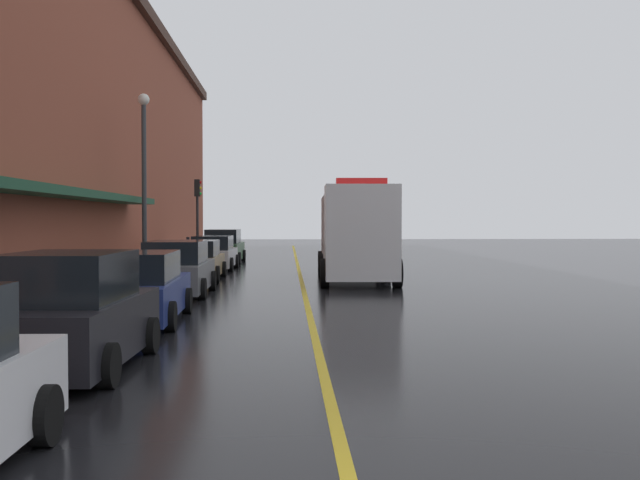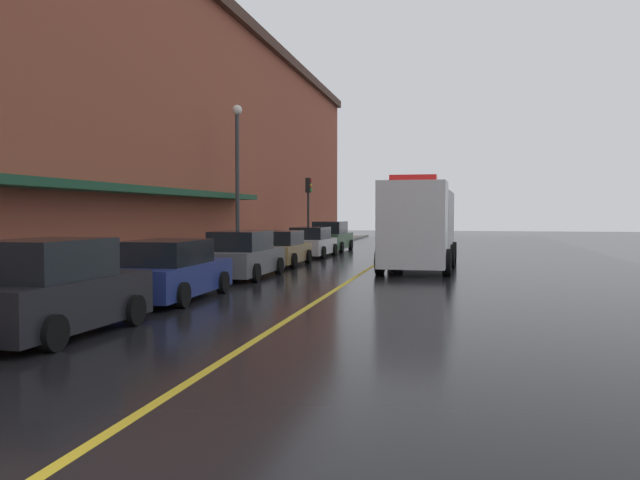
{
  "view_description": "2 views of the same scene",
  "coord_description": "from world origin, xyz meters",
  "px_view_note": "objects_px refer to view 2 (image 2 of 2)",
  "views": [
    {
      "loc": [
        -0.56,
        -5.17,
        2.36
      ],
      "look_at": [
        0.59,
        20.32,
        1.63
      ],
      "focal_mm": 41.79,
      "sensor_mm": 36.0,
      "label": 1
    },
    {
      "loc": [
        3.63,
        -4.67,
        2.35
      ],
      "look_at": [
        -0.98,
        17.38,
        1.41
      ],
      "focal_mm": 37.14,
      "sensor_mm": 36.0,
      "label": 2
    }
  ],
  "objects_px": {
    "parked_car_5": "(311,243)",
    "traffic_light_near": "(308,199)",
    "parked_car_2": "(170,271)",
    "parked_car_3": "(243,256)",
    "parking_meter_1": "(170,253)",
    "parking_meter_2": "(294,236)",
    "box_truck": "(420,226)",
    "parked_car_1": "(53,291)",
    "street_lamp_left": "(237,166)",
    "parked_car_6": "(331,237)",
    "parked_car_4": "(281,249)"
  },
  "relations": [
    {
      "from": "traffic_light_near",
      "to": "box_truck",
      "type": "bearing_deg",
      "value": -56.99
    },
    {
      "from": "parked_car_1",
      "to": "parked_car_6",
      "type": "height_order",
      "value": "parked_car_1"
    },
    {
      "from": "box_truck",
      "to": "parked_car_1",
      "type": "bearing_deg",
      "value": -18.04
    },
    {
      "from": "parked_car_2",
      "to": "traffic_light_near",
      "type": "height_order",
      "value": "traffic_light_near"
    },
    {
      "from": "parking_meter_1",
      "to": "traffic_light_near",
      "type": "distance_m",
      "value": 19.74
    },
    {
      "from": "parked_car_3",
      "to": "box_truck",
      "type": "distance_m",
      "value": 8.05
    },
    {
      "from": "parked_car_6",
      "to": "traffic_light_near",
      "type": "height_order",
      "value": "traffic_light_near"
    },
    {
      "from": "box_truck",
      "to": "parking_meter_1",
      "type": "bearing_deg",
      "value": -40.18
    },
    {
      "from": "parked_car_2",
      "to": "parking_meter_1",
      "type": "height_order",
      "value": "parked_car_2"
    },
    {
      "from": "parking_meter_2",
      "to": "parked_car_4",
      "type": "bearing_deg",
      "value": -80.05
    },
    {
      "from": "parked_car_6",
      "to": "parked_car_3",
      "type": "bearing_deg",
      "value": -178.42
    },
    {
      "from": "parked_car_2",
      "to": "parking_meter_1",
      "type": "relative_size",
      "value": 3.67
    },
    {
      "from": "parked_car_4",
      "to": "parking_meter_2",
      "type": "xyz_separation_m",
      "value": [
        -1.33,
        7.57,
        0.33
      ]
    },
    {
      "from": "parked_car_6",
      "to": "parking_meter_1",
      "type": "bearing_deg",
      "value": 177.55
    },
    {
      "from": "parking_meter_1",
      "to": "traffic_light_near",
      "type": "bearing_deg",
      "value": 89.82
    },
    {
      "from": "parked_car_5",
      "to": "parking_meter_1",
      "type": "distance_m",
      "value": 14.53
    },
    {
      "from": "parked_car_1",
      "to": "parked_car_4",
      "type": "distance_m",
      "value": 17.03
    },
    {
      "from": "parked_car_4",
      "to": "street_lamp_left",
      "type": "relative_size",
      "value": 0.63
    },
    {
      "from": "parked_car_5",
      "to": "traffic_light_near",
      "type": "bearing_deg",
      "value": 15.87
    },
    {
      "from": "parked_car_2",
      "to": "parking_meter_1",
      "type": "bearing_deg",
      "value": 23.13
    },
    {
      "from": "parked_car_5",
      "to": "box_truck",
      "type": "relative_size",
      "value": 0.52
    },
    {
      "from": "parked_car_6",
      "to": "parking_meter_2",
      "type": "relative_size",
      "value": 3.6
    },
    {
      "from": "traffic_light_near",
      "to": "parked_car_2",
      "type": "bearing_deg",
      "value": -86.68
    },
    {
      "from": "parked_car_3",
      "to": "street_lamp_left",
      "type": "relative_size",
      "value": 0.69
    },
    {
      "from": "parked_car_1",
      "to": "parking_meter_2",
      "type": "distance_m",
      "value": 24.65
    },
    {
      "from": "parked_car_6",
      "to": "parked_car_5",
      "type": "bearing_deg",
      "value": -178.53
    },
    {
      "from": "parking_meter_2",
      "to": "parked_car_1",
      "type": "bearing_deg",
      "value": -86.65
    },
    {
      "from": "parked_car_1",
      "to": "parked_car_6",
      "type": "bearing_deg",
      "value": 2.13
    },
    {
      "from": "box_truck",
      "to": "parking_meter_2",
      "type": "height_order",
      "value": "box_truck"
    },
    {
      "from": "parked_car_6",
      "to": "box_truck",
      "type": "relative_size",
      "value": 0.55
    },
    {
      "from": "parked_car_3",
      "to": "street_lamp_left",
      "type": "height_order",
      "value": "street_lamp_left"
    },
    {
      "from": "parking_meter_2",
      "to": "street_lamp_left",
      "type": "bearing_deg",
      "value": -94.37
    },
    {
      "from": "parked_car_3",
      "to": "parking_meter_1",
      "type": "distance_m",
      "value": 3.36
    },
    {
      "from": "parked_car_2",
      "to": "traffic_light_near",
      "type": "bearing_deg",
      "value": 2.27
    },
    {
      "from": "parking_meter_1",
      "to": "box_truck",
      "type": "bearing_deg",
      "value": 48.13
    },
    {
      "from": "parked_car_1",
      "to": "parking_meter_1",
      "type": "xyz_separation_m",
      "value": [
        -1.44,
        8.4,
        0.2
      ]
    },
    {
      "from": "parked_car_3",
      "to": "street_lamp_left",
      "type": "xyz_separation_m",
      "value": [
        -2.0,
        5.3,
        3.61
      ]
    },
    {
      "from": "box_truck",
      "to": "parked_car_3",
      "type": "bearing_deg",
      "value": -47.29
    },
    {
      "from": "parking_meter_1",
      "to": "parked_car_3",
      "type": "bearing_deg",
      "value": 65.29
    },
    {
      "from": "parked_car_2",
      "to": "street_lamp_left",
      "type": "distance_m",
      "value": 12.13
    },
    {
      "from": "parked_car_6",
      "to": "parking_meter_1",
      "type": "height_order",
      "value": "parked_car_6"
    },
    {
      "from": "traffic_light_near",
      "to": "parked_car_1",
      "type": "bearing_deg",
      "value": -87.18
    },
    {
      "from": "parked_car_5",
      "to": "parking_meter_1",
      "type": "height_order",
      "value": "parked_car_5"
    },
    {
      "from": "box_truck",
      "to": "traffic_light_near",
      "type": "xyz_separation_m",
      "value": [
        -7.37,
        11.34,
        1.37
      ]
    },
    {
      "from": "parking_meter_1",
      "to": "traffic_light_near",
      "type": "xyz_separation_m",
      "value": [
        0.06,
        19.63,
        2.1
      ]
    },
    {
      "from": "parking_meter_2",
      "to": "street_lamp_left",
      "type": "relative_size",
      "value": 0.19
    },
    {
      "from": "parked_car_6",
      "to": "box_truck",
      "type": "distance_m",
      "value": 13.09
    },
    {
      "from": "parking_meter_2",
      "to": "parked_car_3",
      "type": "bearing_deg",
      "value": -83.92
    },
    {
      "from": "parked_car_2",
      "to": "parked_car_4",
      "type": "distance_m",
      "value": 11.69
    },
    {
      "from": "parked_car_6",
      "to": "parking_meter_1",
      "type": "relative_size",
      "value": 3.6
    }
  ]
}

